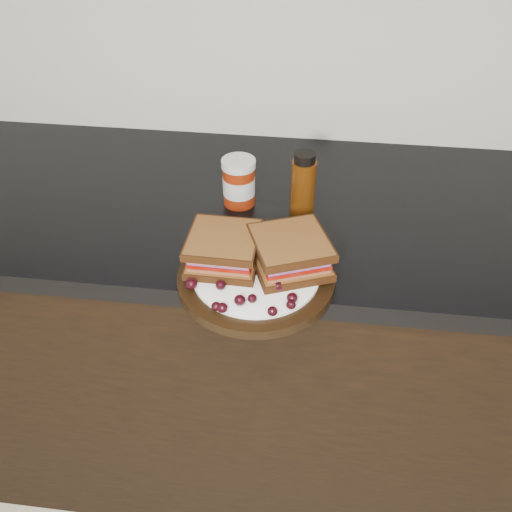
{
  "coord_description": "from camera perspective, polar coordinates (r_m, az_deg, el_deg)",
  "views": [
    {
      "loc": [
        0.1,
        0.68,
        1.58
      ],
      "look_at": [
        0.01,
        1.44,
        0.96
      ],
      "focal_mm": 40.0,
      "sensor_mm": 36.0,
      "label": 1
    }
  ],
  "objects": [
    {
      "name": "base_cabinets",
      "position": [
        1.54,
        0.89,
        -9.33
      ],
      "size": [
        3.96,
        0.58,
        0.86
      ],
      "primitive_type": "cube",
      "color": "black",
      "rests_on": "ground_plane"
    },
    {
      "name": "countertop",
      "position": [
        1.24,
        1.1,
        4.66
      ],
      "size": [
        3.98,
        0.6,
        0.04
      ],
      "primitive_type": "cube",
      "color": "black",
      "rests_on": "base_cabinets"
    },
    {
      "name": "plate",
      "position": [
        1.01,
        0.0,
        -2.24
      ],
      "size": [
        0.28,
        0.28,
        0.02
      ],
      "primitive_type": "cylinder",
      "color": "black",
      "rests_on": "countertop"
    },
    {
      "name": "sandwich_left",
      "position": [
        1.01,
        -3.26,
        0.68
      ],
      "size": [
        0.13,
        0.13,
        0.06
      ],
      "primitive_type": null,
      "rotation": [
        0.0,
        0.0,
        -0.02
      ],
      "color": "brown",
      "rests_on": "plate"
    },
    {
      "name": "sandwich_right",
      "position": [
        1.0,
        3.45,
        0.36
      ],
      "size": [
        0.17,
        0.17,
        0.06
      ],
      "primitive_type": null,
      "rotation": [
        0.0,
        0.0,
        0.38
      ],
      "color": "brown",
      "rests_on": "plate"
    },
    {
      "name": "grape_0",
      "position": [
        0.97,
        -6.5,
        -2.77
      ],
      "size": [
        0.02,
        0.02,
        0.02
      ],
      "primitive_type": "ellipsoid",
      "color": "black",
      "rests_on": "plate"
    },
    {
      "name": "grape_1",
      "position": [
        0.97,
        -3.56,
        -2.91
      ],
      "size": [
        0.02,
        0.02,
        0.02
      ],
      "primitive_type": "ellipsoid",
      "color": "black",
      "rests_on": "plate"
    },
    {
      "name": "grape_2",
      "position": [
        0.93,
        -4.01,
        -5.04
      ],
      "size": [
        0.02,
        0.02,
        0.02
      ],
      "primitive_type": "ellipsoid",
      "color": "black",
      "rests_on": "plate"
    },
    {
      "name": "grape_3",
      "position": [
        0.93,
        -3.4,
        -5.19
      ],
      "size": [
        0.02,
        0.02,
        0.02
      ],
      "primitive_type": "ellipsoid",
      "color": "black",
      "rests_on": "plate"
    },
    {
      "name": "grape_4",
      "position": [
        0.94,
        -1.64,
        -4.44
      ],
      "size": [
        0.02,
        0.02,
        0.02
      ],
      "primitive_type": "ellipsoid",
      "color": "black",
      "rests_on": "plate"
    },
    {
      "name": "grape_5",
      "position": [
        0.94,
        -0.39,
        -4.27
      ],
      "size": [
        0.02,
        0.02,
        0.01
      ],
      "primitive_type": "ellipsoid",
      "color": "black",
      "rests_on": "plate"
    },
    {
      "name": "grape_6",
      "position": [
        0.92,
        1.65,
        -5.54
      ],
      "size": [
        0.02,
        0.02,
        0.02
      ],
      "primitive_type": "ellipsoid",
      "color": "black",
      "rests_on": "plate"
    },
    {
      "name": "grape_7",
      "position": [
        0.93,
        3.51,
        -4.88
      ],
      "size": [
        0.02,
        0.02,
        0.02
      ],
      "primitive_type": "ellipsoid",
      "color": "black",
      "rests_on": "plate"
    },
    {
      "name": "grape_8",
      "position": [
        0.94,
        3.63,
        -4.2
      ],
      "size": [
        0.02,
        0.02,
        0.02
      ],
      "primitive_type": "ellipsoid",
      "color": "black",
      "rests_on": "plate"
    },
    {
      "name": "grape_9",
      "position": [
        0.96,
        2.21,
        -3.03
      ],
      "size": [
        0.02,
        0.02,
        0.02
      ],
      "primitive_type": "ellipsoid",
      "color": "black",
      "rests_on": "plate"
    },
    {
      "name": "grape_10",
      "position": [
        0.99,
        5.35,
        -1.71
      ],
      "size": [
        0.02,
        0.02,
        0.02
      ],
      "primitive_type": "ellipsoid",
      "color": "black",
      "rests_on": "plate"
    },
    {
      "name": "grape_11",
      "position": [
        0.99,
        3.5,
        -1.64
      ],
      "size": [
        0.02,
        0.02,
        0.02
      ],
      "primitive_type": "ellipsoid",
      "color": "black",
      "rests_on": "plate"
    },
    {
      "name": "grape_12",
      "position": [
        1.02,
        3.93,
        -0.36
      ],
      "size": [
        0.02,
        0.02,
        0.02
      ],
      "primitive_type": "ellipsoid",
      "color": "black",
      "rests_on": "plate"
    },
    {
      "name": "grape_13",
      "position": [
        1.04,
        3.59,
        0.35
      ],
      "size": [
        0.02,
        0.02,
        0.01
      ],
      "primitive_type": "ellipsoid",
      "color": "black",
      "rests_on": "plate"
    },
    {
      "name": "grape_14",
      "position": [
        1.05,
        -3.09,
        1.01
      ],
      "size": [
        0.01,
        0.01,
        0.01
      ],
      "primitive_type": "ellipsoid",
      "color": "black",
      "rests_on": "plate"
    },
    {
      "name": "grape_15",
      "position": [
        1.02,
        -2.27,
        -0.25
      ],
      "size": [
        0.02,
        0.02,
        0.02
      ],
      "primitive_type": "ellipsoid",
      "color": "black",
      "rests_on": "plate"
    },
    {
      "name": "grape_16",
      "position": [
        1.01,
        -4.88,
        -0.67
      ],
      "size": [
        0.02,
        0.02,
        0.02
      ],
      "primitive_type": "ellipsoid",
      "color": "black",
      "rests_on": "plate"
    },
    {
      "name": "grape_17",
      "position": [
        1.0,
        -4.26,
        -0.99
      ],
      "size": [
        0.02,
        0.02,
        0.02
      ],
      "primitive_type": "ellipsoid",
      "color": "black",
      "rests_on": "plate"
    },
    {
      "name": "grape_18",
      "position": [
        1.05,
        -2.9,
        1.04
      ],
      "size": [
        0.02,
        0.02,
        0.02
      ],
      "primitive_type": "ellipsoid",
      "color": "black",
      "rests_on": "plate"
    },
    {
      "name": "grape_19",
      "position": [
        1.04,
        -3.33,
        0.55
      ],
      "size": [
        0.02,
        0.02,
        0.02
      ],
      "primitive_type": "ellipsoid",
      "color": "black",
      "rests_on": "plate"
    },
    {
      "name": "grape_20",
      "position": [
        1.0,
        -2.96,
        -0.98
      ],
      "size": [
        0.02,
        0.02,
        0.02
      ],
      "primitive_type": "ellipsoid",
      "color": "black",
      "rests_on": "plate"
    },
    {
      "name": "condiment_jar",
      "position": [
        1.2,
        -1.72,
        7.4
      ],
      "size": [
        0.08,
        0.08,
        0.1
      ],
      "primitive_type": "cylinder",
      "rotation": [
        0.0,
        0.0,
        -0.2
      ],
      "color": "maroon",
      "rests_on": "countertop"
    },
    {
      "name": "oil_bottle",
      "position": [
        1.16,
        4.74,
        7.15
      ],
      "size": [
        0.05,
        0.05,
        0.14
      ],
      "primitive_type": "cylinder",
      "rotation": [
        0.0,
        0.0,
        0.02
      ],
      "color": "#462107",
      "rests_on": "countertop"
    }
  ]
}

